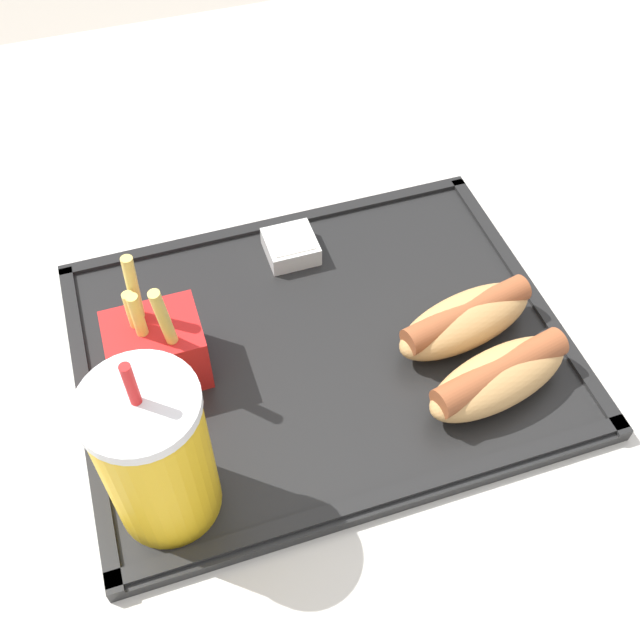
{
  "coord_description": "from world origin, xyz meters",
  "views": [
    {
      "loc": [
        0.14,
        0.36,
        1.23
      ],
      "look_at": [
        0.02,
        -0.0,
        0.76
      ],
      "focal_mm": 42.0,
      "sensor_mm": 36.0,
      "label": 1
    }
  ],
  "objects_px": {
    "hot_dog_far": "(499,377)",
    "hot_dog_near": "(465,320)",
    "fries_carton": "(156,347)",
    "sauce_cup_mayo": "(291,246)",
    "soda_cup": "(156,456)"
  },
  "relations": [
    {
      "from": "hot_dog_far",
      "to": "fries_carton",
      "type": "distance_m",
      "value": 0.27
    },
    {
      "from": "hot_dog_far",
      "to": "fries_carton",
      "type": "bearing_deg",
      "value": -22.81
    },
    {
      "from": "fries_carton",
      "to": "sauce_cup_mayo",
      "type": "relative_size",
      "value": 2.55
    },
    {
      "from": "hot_dog_far",
      "to": "hot_dog_near",
      "type": "distance_m",
      "value": 0.06
    },
    {
      "from": "hot_dog_near",
      "to": "fries_carton",
      "type": "height_order",
      "value": "fries_carton"
    },
    {
      "from": "hot_dog_near",
      "to": "fries_carton",
      "type": "relative_size",
      "value": 1.16
    },
    {
      "from": "soda_cup",
      "to": "sauce_cup_mayo",
      "type": "bearing_deg",
      "value": -126.23
    },
    {
      "from": "soda_cup",
      "to": "hot_dog_far",
      "type": "xyz_separation_m",
      "value": [
        -0.26,
        -0.01,
        -0.04
      ]
    },
    {
      "from": "soda_cup",
      "to": "sauce_cup_mayo",
      "type": "height_order",
      "value": "soda_cup"
    },
    {
      "from": "hot_dog_near",
      "to": "sauce_cup_mayo",
      "type": "xyz_separation_m",
      "value": [
        0.11,
        -0.14,
        -0.01
      ]
    },
    {
      "from": "hot_dog_near",
      "to": "sauce_cup_mayo",
      "type": "distance_m",
      "value": 0.18
    },
    {
      "from": "fries_carton",
      "to": "hot_dog_far",
      "type": "bearing_deg",
      "value": 157.19
    },
    {
      "from": "fries_carton",
      "to": "sauce_cup_mayo",
      "type": "distance_m",
      "value": 0.17
    },
    {
      "from": "fries_carton",
      "to": "hot_dog_near",
      "type": "bearing_deg",
      "value": 170.0
    },
    {
      "from": "hot_dog_far",
      "to": "sauce_cup_mayo",
      "type": "bearing_deg",
      "value": -61.05
    }
  ]
}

